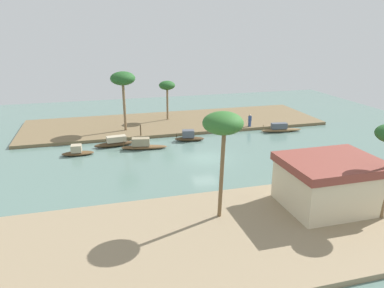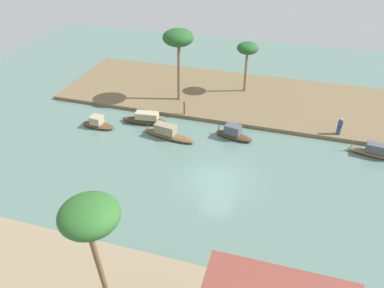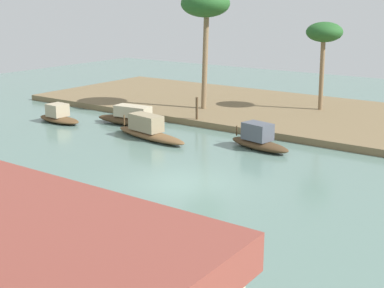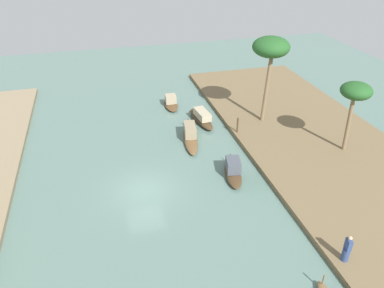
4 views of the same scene
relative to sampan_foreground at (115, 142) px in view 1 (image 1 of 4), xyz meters
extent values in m
plane|color=slate|center=(-8.55, 6.44, -0.44)|extent=(68.10, 68.10, 0.00)
cube|color=brown|center=(-8.55, -7.80, -0.26)|extent=(39.63, 11.91, 0.37)
cube|color=#937F60|center=(-8.55, 20.67, -0.26)|extent=(39.63, 11.91, 0.37)
ellipsoid|color=#47331E|center=(0.08, 0.01, -0.19)|extent=(4.57, 1.58, 0.52)
cube|color=tan|center=(-0.16, -0.02, 0.39)|extent=(2.21, 1.12, 0.64)
ellipsoid|color=brown|center=(3.97, 1.91, -0.27)|extent=(3.32, 1.41, 0.35)
cube|color=tan|center=(4.08, 1.91, 0.28)|extent=(1.10, 1.05, 0.74)
ellipsoid|color=brown|center=(-20.79, -0.33, -0.23)|extent=(5.43, 1.53, 0.43)
cube|color=#4C515B|center=(-20.48, -0.37, 0.34)|extent=(2.05, 1.00, 0.72)
cylinder|color=brown|center=(-18.44, -0.63, 0.25)|extent=(0.07, 0.07, 0.62)
ellipsoid|color=brown|center=(-3.00, 1.81, -0.24)|extent=(5.12, 1.90, 0.41)
cube|color=gray|center=(-2.66, 1.75, 0.39)|extent=(2.02, 1.20, 0.84)
cylinder|color=brown|center=(-0.82, 1.44, 0.22)|extent=(0.07, 0.07, 0.59)
ellipsoid|color=#47331E|center=(-8.56, 0.21, -0.22)|extent=(3.60, 1.77, 0.45)
cube|color=#4C515B|center=(-8.42, 0.18, 0.42)|extent=(1.53, 1.18, 0.83)
cylinder|color=#47331E|center=(-7.08, -0.10, 0.21)|extent=(0.07, 0.07, 0.50)
cylinder|color=#33477A|center=(-17.40, -2.54, 0.31)|extent=(0.45, 0.45, 0.78)
cube|color=#33477A|center=(-17.40, -2.54, 1.01)|extent=(0.44, 0.29, 0.62)
sphere|color=tan|center=(-17.40, -2.54, 1.43)|extent=(0.21, 0.21, 0.21)
cylinder|color=#4C3823|center=(-3.17, -2.15, 0.57)|extent=(0.14, 0.14, 1.29)
cylinder|color=#7F6647|center=(-7.85, -8.93, 2.10)|extent=(0.28, 0.45, 4.35)
ellipsoid|color=#235623|center=(-7.85, -8.93, 4.71)|extent=(2.21, 2.21, 1.21)
cylinder|color=#7F6647|center=(-1.67, -5.18, 2.85)|extent=(0.33, 0.60, 5.86)
ellipsoid|color=#235623|center=(-1.67, -5.18, 6.38)|extent=(3.00, 3.00, 1.65)
cylinder|color=brown|center=(-5.81, 18.77, 3.01)|extent=(0.27, 0.75, 6.17)
ellipsoid|color=#2D6628|center=(-5.81, 18.77, 6.61)|extent=(2.61, 2.61, 1.44)
cube|color=beige|center=(-13.94, 19.13, 1.41)|extent=(6.42, 5.18, 2.98)
cube|color=brown|center=(-13.94, 19.13, 3.20)|extent=(6.81, 5.49, 0.59)
camera|label=1|loc=(1.91, 39.54, 12.44)|focal=33.98mm
camera|label=2|loc=(-13.06, 28.28, 17.51)|focal=35.01mm
camera|label=3|loc=(-20.45, 22.50, 6.61)|focal=49.90mm
camera|label=4|loc=(-28.30, 8.44, 14.70)|focal=34.79mm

